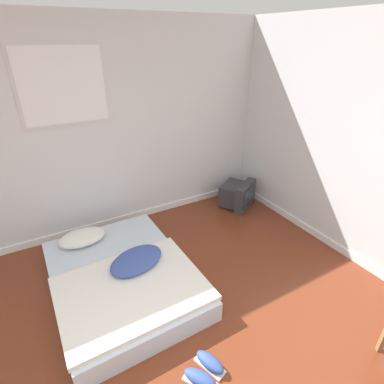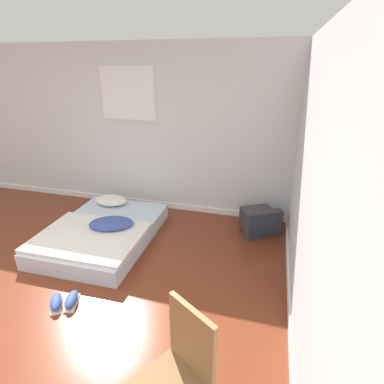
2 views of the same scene
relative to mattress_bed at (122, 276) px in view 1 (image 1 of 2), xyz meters
The scene contains 4 objects.
wall_back 1.72m from the mattress_bed, 100.00° to the left, with size 7.83×0.08×2.60m.
mattress_bed is the anchor object (origin of this frame).
crt_tv 2.23m from the mattress_bed, 20.66° to the left, with size 0.62×0.60×0.40m.
sneaker_pair 1.25m from the mattress_bed, 77.77° to the right, with size 0.34×0.35×0.10m.
Camera 1 is at (-0.30, -0.71, 2.34)m, focal length 28.00 mm.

